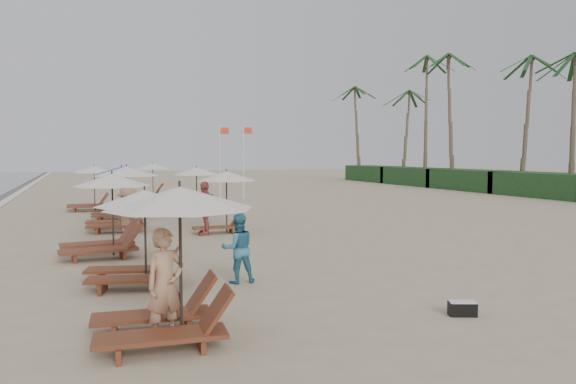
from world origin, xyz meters
name	(u,v)px	position (x,y,z in m)	size (l,w,h in m)	color
ground	(357,260)	(0.00, 0.00, 0.00)	(160.00, 160.00, 0.00)	tan
shrub_hedge	(549,185)	(22.00, 14.50, 0.80)	(3.20, 53.00, 1.60)	#193D1C
palm_row	(542,47)	(21.91, 15.40, 9.91)	(7.00, 52.00, 12.30)	brown
lounger_station_0	(167,262)	(-5.74, -4.62, 1.22)	(2.57, 2.31, 2.36)	brown
lounger_station_1	(136,236)	(-5.84, -0.74, 1.08)	(2.47, 2.16, 2.07)	brown
lounger_station_2	(103,218)	(-6.38, 3.05, 1.06)	(2.60, 2.13, 2.30)	brown
lounger_station_3	(120,199)	(-5.58, 8.16, 1.17)	(2.80, 2.43, 2.39)	brown
lounger_station_4	(118,190)	(-5.44, 11.66, 1.29)	(2.57, 2.40, 2.31)	brown
lounger_station_5	(90,189)	(-6.50, 16.23, 1.09)	(2.44, 2.06, 2.26)	brown
inland_station_0	(223,192)	(-2.10, 6.33, 1.49)	(2.51, 2.24, 2.22)	brown
inland_station_1	(192,188)	(-2.10, 12.30, 1.29)	(2.83, 2.24, 2.22)	brown
inland_station_2	(150,177)	(-2.71, 23.50, 1.34)	(2.78, 2.24, 2.22)	brown
beachgoer_near	(165,285)	(-5.78, -4.66, 0.87)	(0.64, 0.42, 1.74)	tan
beachgoer_mid_a	(238,248)	(-3.71, -1.39, 0.77)	(0.75, 0.58, 1.54)	teal
beachgoer_mid_b	(128,216)	(-5.56, 4.79, 0.91)	(1.17, 0.67, 1.81)	#9A6B4E
beachgoer_far_a	(205,208)	(-2.86, 5.95, 0.95)	(1.11, 0.46, 1.90)	#A84643
duffel_bag	(462,308)	(-0.68, -5.20, 0.13)	(0.53, 0.40, 0.26)	black
flag_pole_near	(220,159)	(0.86, 18.75, 2.56)	(0.60, 0.08, 4.62)	silver
flag_pole_far	(244,158)	(2.73, 20.17, 2.61)	(0.60, 0.08, 4.72)	silver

